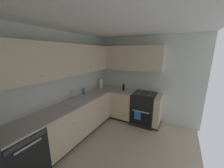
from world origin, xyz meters
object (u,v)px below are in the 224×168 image
at_px(dishwasher, 20,156).
at_px(soap_bottle, 84,92).
at_px(oil_bottle, 124,87).
at_px(paper_towel_roll, 101,83).
at_px(oven_range, 144,108).

distance_m(dishwasher, soap_bottle, 1.83).
bearing_deg(oil_bottle, paper_towel_roll, 93.12).
xyz_separation_m(dishwasher, oven_range, (2.61, -1.25, 0.02)).
bearing_deg(oil_bottle, dishwasher, 166.70).
height_order(soap_bottle, paper_towel_roll, paper_towel_roll).
bearing_deg(dishwasher, paper_towel_roll, 3.60).
height_order(dishwasher, oven_range, oven_range).
xyz_separation_m(soap_bottle, oil_bottle, (0.85, -0.79, 0.02)).
height_order(oven_range, oil_bottle, oil_bottle).
xyz_separation_m(oven_range, soap_bottle, (-0.87, 1.43, 0.52)).
relative_size(oven_range, oil_bottle, 4.89).
xyz_separation_m(dishwasher, oil_bottle, (2.59, -0.61, 0.56)).
relative_size(oven_range, soap_bottle, 5.53).
bearing_deg(oil_bottle, soap_bottle, 137.02).
distance_m(dishwasher, oven_range, 2.90).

